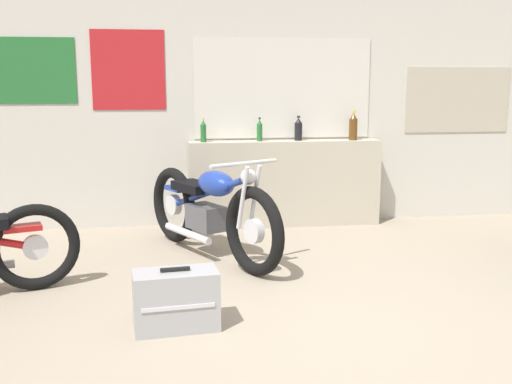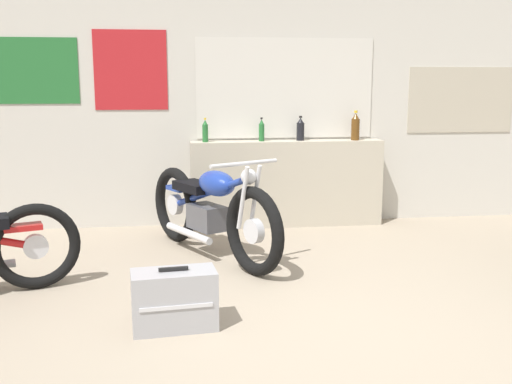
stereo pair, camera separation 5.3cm
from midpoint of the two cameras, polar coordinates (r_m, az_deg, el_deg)
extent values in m
plane|color=gray|center=(3.84, 7.57, -13.26)|extent=(24.00, 24.00, 0.00)
cube|color=beige|center=(6.50, 0.83, 9.25)|extent=(10.00, 0.06, 2.80)
cube|color=silver|center=(6.51, 3.04, 9.83)|extent=(1.85, 0.01, 1.00)
cube|color=beige|center=(6.50, 3.05, 9.83)|extent=(1.91, 0.01, 1.06)
cube|color=#B2A893|center=(7.15, 19.13, 8.29)|extent=(1.22, 0.01, 0.72)
cube|color=#B21E23|center=(6.41, -11.62, 11.31)|extent=(0.74, 0.01, 0.81)
cube|color=#23662D|center=(6.55, -20.17, 10.79)|extent=(0.87, 0.01, 0.66)
cube|color=#B7AD99|center=(6.46, 3.19, 0.84)|extent=(2.05, 0.28, 0.92)
cylinder|color=#23662D|center=(6.26, -4.61, 5.59)|extent=(0.06, 0.06, 0.18)
cone|color=#23662D|center=(6.25, -4.63, 6.64)|extent=(0.05, 0.05, 0.05)
cylinder|color=gold|center=(6.25, -4.63, 6.96)|extent=(0.02, 0.02, 0.02)
cylinder|color=#23662D|center=(6.34, 0.77, 5.68)|extent=(0.06, 0.06, 0.18)
cone|color=#23662D|center=(6.33, 0.77, 6.71)|extent=(0.05, 0.05, 0.05)
cylinder|color=black|center=(6.33, 0.77, 7.03)|extent=(0.02, 0.02, 0.02)
cylinder|color=black|center=(6.43, 4.49, 5.75)|extent=(0.08, 0.08, 0.19)
cone|color=black|center=(6.42, 4.50, 6.82)|extent=(0.07, 0.07, 0.05)
cylinder|color=black|center=(6.42, 4.51, 7.15)|extent=(0.03, 0.03, 0.02)
cylinder|color=#5B3814|center=(6.53, 9.67, 5.89)|extent=(0.09, 0.09, 0.23)
cone|color=#5B3814|center=(6.52, 9.71, 7.16)|extent=(0.08, 0.08, 0.06)
cylinder|color=gold|center=(6.52, 9.72, 7.55)|extent=(0.04, 0.04, 0.03)
torus|color=black|center=(4.79, 0.12, -3.74)|extent=(0.44, 0.68, 0.72)
cylinder|color=silver|center=(4.79, 0.12, -3.74)|extent=(0.16, 0.21, 0.20)
torus|color=black|center=(5.86, -7.45, -1.19)|extent=(0.44, 0.68, 0.72)
cylinder|color=silver|center=(5.86, -7.45, -1.19)|extent=(0.16, 0.21, 0.20)
cube|color=#4C4C51|center=(5.37, -4.42, -2.40)|extent=(0.37, 0.43, 0.22)
cylinder|color=navy|center=(5.33, -4.45, -0.13)|extent=(0.62, 1.07, 0.45)
ellipsoid|color=navy|center=(5.17, -3.48, 0.83)|extent=(0.42, 0.50, 0.22)
cube|color=black|center=(5.49, -5.54, 0.51)|extent=(0.42, 0.50, 0.08)
cube|color=navy|center=(5.76, -7.12, 0.36)|extent=(0.25, 0.30, 0.04)
cylinder|color=silver|center=(4.82, 0.23, -0.42)|extent=(0.11, 0.16, 0.52)
cylinder|color=silver|center=(4.75, -0.93, -0.58)|extent=(0.11, 0.16, 0.52)
cylinder|color=silver|center=(4.79, -0.80, 2.74)|extent=(0.58, 0.34, 0.03)
sphere|color=silver|center=(4.76, -0.38, 1.47)|extent=(0.13, 0.13, 0.13)
cylinder|color=silver|center=(5.41, -6.17, -3.91)|extent=(0.40, 0.66, 0.06)
torus|color=black|center=(4.76, -19.94, -4.89)|extent=(0.65, 0.29, 0.65)
cylinder|color=silver|center=(4.76, -19.94, -4.89)|extent=(0.19, 0.11, 0.18)
cube|color=#B21919|center=(4.72, -21.03, -3.14)|extent=(0.30, 0.22, 0.04)
cube|color=#9E9EA3|center=(3.85, -7.40, -10.14)|extent=(0.55, 0.31, 0.38)
cube|color=silver|center=(3.73, -7.18, -10.86)|extent=(0.45, 0.05, 0.02)
cube|color=black|center=(3.79, -7.47, -7.26)|extent=(0.19, 0.04, 0.02)
camera|label=1|loc=(0.03, -89.67, 0.06)|focal=42.00mm
camera|label=2|loc=(0.03, 90.33, -0.06)|focal=42.00mm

